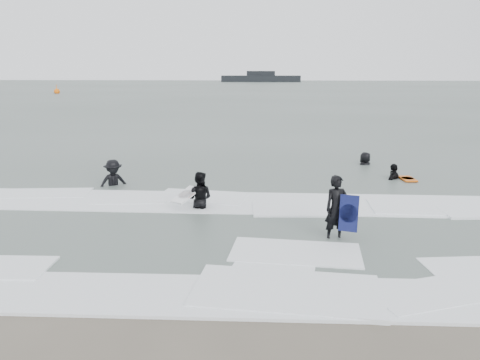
# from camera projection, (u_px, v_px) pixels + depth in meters

# --- Properties ---
(ground) EXTENTS (320.00, 320.00, 0.00)m
(ground) POSITION_uv_depth(u_px,v_px,m) (226.00, 284.00, 10.03)
(ground) COLOR brown
(ground) RESTS_ON ground
(sea) EXTENTS (320.00, 320.00, 0.00)m
(sea) POSITION_uv_depth(u_px,v_px,m) (265.00, 92.00, 87.64)
(sea) COLOR #47544C
(sea) RESTS_ON ground
(surfer_centre) EXTENTS (0.76, 0.62, 1.80)m
(surfer_centre) POSITION_uv_depth(u_px,v_px,m) (335.00, 240.00, 12.59)
(surfer_centre) COLOR black
(surfer_centre) RESTS_ON ground
(surfer_wading) EXTENTS (0.98, 0.82, 1.81)m
(surfer_wading) POSITION_uv_depth(u_px,v_px,m) (200.00, 209.00, 15.35)
(surfer_wading) COLOR black
(surfer_wading) RESTS_ON ground
(surfer_breaker) EXTENTS (1.44, 1.28, 1.93)m
(surfer_breaker) POSITION_uv_depth(u_px,v_px,m) (114.00, 187.00, 18.19)
(surfer_breaker) COLOR black
(surfer_breaker) RESTS_ON ground
(surfer_right_near) EXTENTS (1.03, 1.12, 1.84)m
(surfer_right_near) POSITION_uv_depth(u_px,v_px,m) (393.00, 180.00, 19.35)
(surfer_right_near) COLOR black
(surfer_right_near) RESTS_ON ground
(surfer_right_far) EXTENTS (1.05, 0.97, 1.80)m
(surfer_right_far) POSITION_uv_depth(u_px,v_px,m) (365.00, 166.00, 22.15)
(surfer_right_far) COLOR black
(surfer_right_far) RESTS_ON ground
(surf_foam) EXTENTS (30.03, 9.06, 0.09)m
(surf_foam) POSITION_uv_depth(u_px,v_px,m) (237.00, 226.00, 13.61)
(surf_foam) COLOR white
(surf_foam) RESTS_ON ground
(bodyboards) EXTENTS (9.07, 7.87, 1.25)m
(bodyboards) POSITION_uv_depth(u_px,v_px,m) (320.00, 193.00, 15.43)
(bodyboards) COLOR #0D1241
(bodyboards) RESTS_ON ground
(buoy) EXTENTS (1.00, 1.00, 1.65)m
(buoy) POSITION_uv_depth(u_px,v_px,m) (57.00, 91.00, 82.56)
(buoy) COLOR orange
(buoy) RESTS_ON ground
(vessel_horizon) EXTENTS (25.07, 4.48, 3.40)m
(vessel_horizon) POSITION_uv_depth(u_px,v_px,m) (261.00, 78.00, 149.12)
(vessel_horizon) COLOR black
(vessel_horizon) RESTS_ON ground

